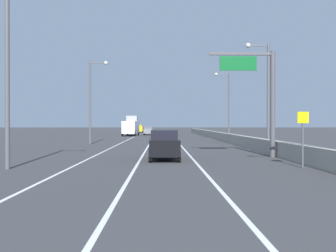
# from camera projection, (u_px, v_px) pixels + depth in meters

# --- Properties ---
(ground_plane) EXTENTS (320.00, 320.00, 0.00)m
(ground_plane) POSITION_uv_depth(u_px,v_px,m) (165.00, 137.00, 66.53)
(ground_plane) COLOR #38383A
(lane_stripe_left) EXTENTS (0.16, 130.00, 0.00)m
(lane_stripe_left) POSITION_uv_depth(u_px,v_px,m) (129.00, 139.00, 57.44)
(lane_stripe_left) COLOR silver
(lane_stripe_left) RESTS_ON ground_plane
(lane_stripe_center) EXTENTS (0.16, 130.00, 0.00)m
(lane_stripe_center) POSITION_uv_depth(u_px,v_px,m) (152.00, 139.00, 57.50)
(lane_stripe_center) COLOR silver
(lane_stripe_center) RESTS_ON ground_plane
(lane_stripe_right) EXTENTS (0.16, 130.00, 0.00)m
(lane_stripe_right) POSITION_uv_depth(u_px,v_px,m) (175.00, 139.00, 57.56)
(lane_stripe_right) COLOR silver
(lane_stripe_right) RESTS_ON ground_plane
(jersey_barrier_right) EXTENTS (0.60, 120.00, 1.10)m
(jersey_barrier_right) POSITION_uv_depth(u_px,v_px,m) (236.00, 140.00, 42.67)
(jersey_barrier_right) COLOR #9E998E
(jersey_barrier_right) RESTS_ON ground_plane
(overhead_sign_gantry) EXTENTS (4.68, 0.36, 7.50)m
(overhead_sign_gantry) POSITION_uv_depth(u_px,v_px,m) (262.00, 90.00, 26.58)
(overhead_sign_gantry) COLOR #47474C
(overhead_sign_gantry) RESTS_ON ground_plane
(speed_advisory_sign) EXTENTS (0.60, 0.11, 3.00)m
(speed_advisory_sign) POSITION_uv_depth(u_px,v_px,m) (303.00, 135.00, 20.13)
(speed_advisory_sign) COLOR #4C4C51
(speed_advisory_sign) RESTS_ON ground_plane
(lamp_post_right_second) EXTENTS (2.14, 0.44, 9.48)m
(lamp_post_right_second) POSITION_uv_depth(u_px,v_px,m) (265.00, 88.00, 33.27)
(lamp_post_right_second) COLOR #4C4C51
(lamp_post_right_second) RESTS_ON ground_plane
(lamp_post_right_third) EXTENTS (2.14, 0.44, 9.48)m
(lamp_post_right_third) POSITION_uv_depth(u_px,v_px,m) (227.00, 101.00, 52.64)
(lamp_post_right_third) COLOR #4C4C51
(lamp_post_right_third) RESTS_ON ground_plane
(lamp_post_left_near) EXTENTS (2.14, 0.44, 9.48)m
(lamp_post_left_near) POSITION_uv_depth(u_px,v_px,m) (12.00, 64.00, 19.61)
(lamp_post_left_near) COLOR #4C4C51
(lamp_post_left_near) RESTS_ON ground_plane
(lamp_post_left_mid) EXTENTS (2.14, 0.44, 9.48)m
(lamp_post_left_mid) POSITION_uv_depth(u_px,v_px,m) (92.00, 96.00, 42.85)
(lamp_post_left_mid) COLOR #4C4C51
(lamp_post_left_mid) RESTS_ON ground_plane
(car_yellow_0) EXTENTS (1.90, 4.24, 2.08)m
(car_yellow_0) POSITION_uv_depth(u_px,v_px,m) (139.00, 129.00, 97.11)
(car_yellow_0) COLOR gold
(car_yellow_0) RESTS_ON ground_plane
(car_gray_1) EXTENTS (1.90, 4.69, 1.88)m
(car_gray_1) POSITION_uv_depth(u_px,v_px,m) (148.00, 130.00, 77.95)
(car_gray_1) COLOR slate
(car_gray_1) RESTS_ON ground_plane
(car_black_2) EXTENTS (2.09, 4.39, 1.95)m
(car_black_2) POSITION_uv_depth(u_px,v_px,m) (164.00, 145.00, 24.59)
(car_black_2) COLOR black
(car_black_2) RESTS_ON ground_plane
(box_truck) EXTENTS (2.72, 9.61, 3.90)m
(box_truck) POSITION_uv_depth(u_px,v_px,m) (131.00, 127.00, 73.21)
(box_truck) COLOR silver
(box_truck) RESTS_ON ground_plane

